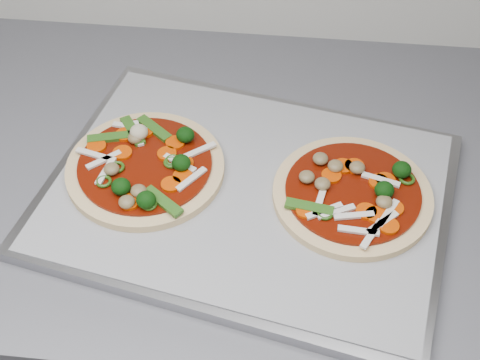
# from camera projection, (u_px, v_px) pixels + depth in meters

# --- Properties ---
(baking_tray) EXTENTS (0.56, 0.46, 0.02)m
(baking_tray) POSITION_uv_depth(u_px,v_px,m) (247.00, 194.00, 0.84)
(baking_tray) COLOR gray
(baking_tray) RESTS_ON countertop
(parchment) EXTENTS (0.53, 0.43, 0.00)m
(parchment) POSITION_uv_depth(u_px,v_px,m) (247.00, 189.00, 0.84)
(parchment) COLOR #9F9FA4
(parchment) RESTS_ON baking_tray
(pizza_left) EXTENTS (0.28, 0.28, 0.03)m
(pizza_left) POSITION_uv_depth(u_px,v_px,m) (146.00, 166.00, 0.85)
(pizza_left) COLOR #E9C783
(pizza_left) RESTS_ON parchment
(pizza_right) EXTENTS (0.22, 0.22, 0.03)m
(pizza_right) POSITION_uv_depth(u_px,v_px,m) (353.00, 193.00, 0.82)
(pizza_right) COLOR #E9C783
(pizza_right) RESTS_ON parchment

